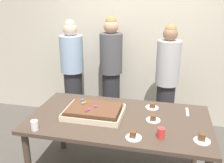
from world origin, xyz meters
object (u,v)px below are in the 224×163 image
at_px(plated_slice_near_left, 152,106).
at_px(plated_slice_near_right, 133,136).
at_px(plated_slice_far_right, 202,139).
at_px(cake_server_utensil, 187,112).
at_px(person_green_shirt_behind, 167,82).
at_px(sheet_cake, 94,111).
at_px(person_serving_front, 111,71).
at_px(drink_cup_middle, 161,133).
at_px(drink_cup_nearest, 35,125).
at_px(person_striped_tie_right, 73,73).
at_px(plated_slice_far_left, 153,119).
at_px(party_table, 119,124).

distance_m(plated_slice_near_left, plated_slice_near_right, 0.69).
distance_m(plated_slice_far_right, cake_server_utensil, 0.58).
bearing_deg(plated_slice_near_right, person_green_shirt_behind, 79.22).
xyz_separation_m(sheet_cake, plated_slice_near_left, (0.61, 0.32, -0.02)).
height_order(sheet_cake, person_serving_front, person_serving_front).
relative_size(drink_cup_middle, person_green_shirt_behind, 0.06).
distance_m(sheet_cake, cake_server_utensil, 1.04).
relative_size(drink_cup_nearest, person_serving_front, 0.06).
relative_size(sheet_cake, cake_server_utensil, 3.15).
height_order(cake_server_utensil, person_striped_tie_right, person_striped_tie_right).
bearing_deg(drink_cup_middle, person_green_shirt_behind, 89.30).
xyz_separation_m(plated_slice_near_right, plated_slice_far_right, (0.61, 0.09, 0.00)).
bearing_deg(plated_slice_near_right, person_serving_front, 110.05).
distance_m(sheet_cake, person_green_shirt_behind, 1.27).
bearing_deg(person_striped_tie_right, plated_slice_far_left, 18.73).
bearing_deg(cake_server_utensil, person_striped_tie_right, 153.93).
distance_m(person_serving_front, person_green_shirt_behind, 0.88).
bearing_deg(plated_slice_near_left, cake_server_utensil, -2.85).
relative_size(cake_server_utensil, person_serving_front, 0.12).
distance_m(drink_cup_nearest, drink_cup_middle, 1.21).
relative_size(party_table, plated_slice_far_left, 12.77).
xyz_separation_m(drink_cup_middle, person_striped_tie_right, (-1.42, 1.42, 0.03)).
relative_size(drink_cup_middle, cake_server_utensil, 0.50).
bearing_deg(plated_slice_near_left, plated_slice_far_right, -50.34).
bearing_deg(cake_server_utensil, party_table, -157.60).
relative_size(plated_slice_far_right, drink_cup_middle, 1.50).
bearing_deg(sheet_cake, cake_server_utensil, 16.56).
height_order(sheet_cake, person_green_shirt_behind, person_green_shirt_behind).
xyz_separation_m(plated_slice_near_right, person_serving_front, (-0.59, 1.60, 0.09)).
bearing_deg(person_green_shirt_behind, plated_slice_near_right, 25.39).
bearing_deg(plated_slice_near_left, party_table, -136.19).
height_order(drink_cup_middle, cake_server_utensil, drink_cup_middle).
distance_m(sheet_cake, plated_slice_near_right, 0.60).
bearing_deg(plated_slice_far_left, person_serving_front, 121.03).
bearing_deg(person_green_shirt_behind, sheet_cake, -0.03).
xyz_separation_m(drink_cup_nearest, cake_server_utensil, (1.47, 0.73, -0.05)).
height_order(plated_slice_near_left, person_striped_tie_right, person_striped_tie_right).
xyz_separation_m(plated_slice_far_left, drink_cup_middle, (0.09, -0.31, 0.03)).
relative_size(person_green_shirt_behind, person_striped_tie_right, 0.99).
xyz_separation_m(sheet_cake, person_serving_front, (-0.10, 1.24, 0.06)).
distance_m(plated_slice_near_right, person_striped_tie_right, 1.89).
height_order(sheet_cake, plated_slice_far_right, sheet_cake).
bearing_deg(plated_slice_near_right, plated_slice_near_left, 79.77).
height_order(person_serving_front, person_green_shirt_behind, person_serving_front).
relative_size(drink_cup_middle, person_striped_tie_right, 0.06).
relative_size(cake_server_utensil, person_striped_tie_right, 0.12).
bearing_deg(plated_slice_far_left, cake_server_utensil, 38.27).
xyz_separation_m(party_table, drink_cup_nearest, (-0.75, -0.43, 0.13)).
bearing_deg(party_table, drink_cup_middle, -33.26).
xyz_separation_m(plated_slice_near_right, cake_server_utensil, (0.51, 0.66, -0.02)).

